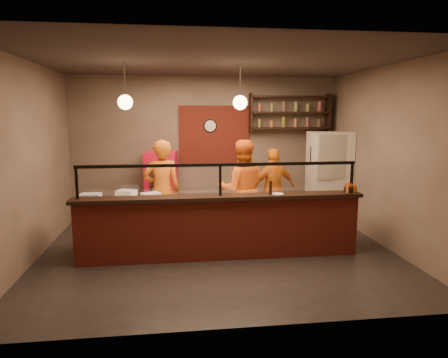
{
  "coord_description": "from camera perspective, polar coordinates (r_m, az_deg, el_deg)",
  "views": [
    {
      "loc": [
        -0.74,
        -6.57,
        2.35
      ],
      "look_at": [
        0.14,
        0.3,
        1.23
      ],
      "focal_mm": 32.0,
      "sensor_mm": 36.0,
      "label": 1
    }
  ],
  "objects": [
    {
      "name": "pizza_dough",
      "position": [
        7.2,
        6.21,
        -2.45
      ],
      "size": [
        0.56,
        0.56,
        0.01
      ],
      "primitive_type": "cylinder",
      "rotation": [
        0.0,
        0.0,
        -0.14
      ],
      "color": "white",
      "rests_on": "worktop"
    },
    {
      "name": "worktop",
      "position": [
        6.97,
        -1.03,
        -3.04
      ],
      "size": [
        4.6,
        0.75,
        0.05
      ],
      "primitive_type": "cube",
      "color": "silver",
      "rests_on": "worktop_cabinet"
    },
    {
      "name": "condiment_caddy",
      "position": [
        7.03,
        17.57,
        -1.44
      ],
      "size": [
        0.2,
        0.18,
        0.09
      ],
      "primitive_type": "cube",
      "rotation": [
        0.0,
        0.0,
        0.37
      ],
      "color": "black",
      "rests_on": "counter_ledge"
    },
    {
      "name": "fridge",
      "position": [
        8.95,
        14.71,
        0.16
      ],
      "size": [
        0.88,
        0.83,
        1.99
      ],
      "primitive_type": "cube",
      "rotation": [
        0.0,
        0.0,
        -0.07
      ],
      "color": "beige",
      "rests_on": "floor"
    },
    {
      "name": "prep_tub_b",
      "position": [
        7.15,
        -13.78,
        -2.16
      ],
      "size": [
        0.37,
        0.33,
        0.15
      ],
      "primitive_type": "cube",
      "rotation": [
        0.0,
        0.0,
        -0.36
      ],
      "color": "silver",
      "rests_on": "worktop"
    },
    {
      "name": "wall_front",
      "position": [
        4.2,
        2.98,
        -1.1
      ],
      "size": [
        6.0,
        0.0,
        6.0
      ],
      "primitive_type": "plane",
      "rotation": [
        -1.57,
        0.0,
        0.0
      ],
      "color": "#756555",
      "rests_on": "floor"
    },
    {
      "name": "pepper_mill",
      "position": [
        6.57,
        6.66,
        -1.23
      ],
      "size": [
        0.05,
        0.05,
        0.22
      ],
      "primitive_type": "cylinder",
      "rotation": [
        0.0,
        0.0,
        -0.13
      ],
      "color": "black",
      "rests_on": "counter_ledge"
    },
    {
      "name": "rolling_pin",
      "position": [
        6.92,
        -15.98,
        -3.02
      ],
      "size": [
        0.33,
        0.23,
        0.06
      ],
      "primitive_type": "cylinder",
      "rotation": [
        0.0,
        1.57,
        0.52
      ],
      "color": "yellow",
      "rests_on": "worktop"
    },
    {
      "name": "red_cooler",
      "position": [
        8.86,
        -8.89,
        -1.13
      ],
      "size": [
        0.73,
        0.68,
        1.56
      ],
      "primitive_type": "cube",
      "rotation": [
        0.0,
        0.0,
        -0.11
      ],
      "color": "red",
      "rests_on": "floor"
    },
    {
      "name": "floor",
      "position": [
        7.01,
        -0.82,
        -10.39
      ],
      "size": [
        6.0,
        6.0,
        0.0
      ],
      "primitive_type": "plane",
      "color": "black",
      "rests_on": "ground"
    },
    {
      "name": "small_plate",
      "position": [
        6.6,
        7.7,
        -2.11
      ],
      "size": [
        0.24,
        0.24,
        0.01
      ],
      "primitive_type": "cylinder",
      "rotation": [
        0.0,
        0.0,
        -0.34
      ],
      "color": "silver",
      "rests_on": "counter_ledge"
    },
    {
      "name": "wall_clock",
      "position": [
        9.07,
        -1.99,
        7.59
      ],
      "size": [
        0.3,
        0.04,
        0.3
      ],
      "primitive_type": "cylinder",
      "rotation": [
        1.57,
        0.0,
        0.0
      ],
      "color": "black",
      "rests_on": "wall_back"
    },
    {
      "name": "cook_mid",
      "position": [
        7.59,
        2.54,
        -1.49
      ],
      "size": [
        0.95,
        0.76,
        1.89
      ],
      "primitive_type": "imported",
      "rotation": [
        0.0,
        0.0,
        3.1
      ],
      "color": "#DA5D14",
      "rests_on": "floor"
    },
    {
      "name": "worktop_cabinet",
      "position": [
        7.07,
        -1.02,
        -6.61
      ],
      "size": [
        4.6,
        0.75,
        0.85
      ],
      "primitive_type": "cube",
      "color": "gray",
      "rests_on": "floor"
    },
    {
      "name": "ceiling",
      "position": [
        6.66,
        -0.89,
        16.51
      ],
      "size": [
        6.0,
        6.0,
        0.0
      ],
      "primitive_type": "plane",
      "rotation": [
        3.14,
        0.0,
        0.0
      ],
      "color": "#3C332E",
      "rests_on": "wall_back"
    },
    {
      "name": "brick_patch",
      "position": [
        9.1,
        -1.36,
        6.34
      ],
      "size": [
        1.6,
        0.04,
        1.3
      ],
      "primitive_type": "cube",
      "color": "maroon",
      "rests_on": "wall_back"
    },
    {
      "name": "counter_ledge",
      "position": [
        6.45,
        -0.54,
        -2.63
      ],
      "size": [
        4.7,
        0.37,
        0.06
      ],
      "primitive_type": "cube",
      "color": "black",
      "rests_on": "service_counter"
    },
    {
      "name": "service_counter",
      "position": [
        6.58,
        -0.54,
        -7.15
      ],
      "size": [
        4.6,
        0.25,
        1.0
      ],
      "primitive_type": "cube",
      "color": "maroon",
      "rests_on": "floor"
    },
    {
      "name": "cook_left",
      "position": [
        7.54,
        -8.86,
        -1.64
      ],
      "size": [
        0.75,
        0.54,
        1.9
      ],
      "primitive_type": "imported",
      "rotation": [
        0.0,
        0.0,
        3.28
      ],
      "color": "#C65D12",
      "rests_on": "floor"
    },
    {
      "name": "pendant_left",
      "position": [
        6.81,
        -13.93,
        10.62
      ],
      "size": [
        0.24,
        0.24,
        0.77
      ],
      "color": "black",
      "rests_on": "ceiling"
    },
    {
      "name": "wall_right",
      "position": [
        7.6,
        22.28,
        2.83
      ],
      "size": [
        0.0,
        5.0,
        5.0
      ],
      "primitive_type": "plane",
      "rotation": [
        1.57,
        0.0,
        -1.57
      ],
      "color": "#756555",
      "rests_on": "floor"
    },
    {
      "name": "wall_shelving",
      "position": [
        9.27,
        9.38,
        9.37
      ],
      "size": [
        1.84,
        0.28,
        0.85
      ],
      "color": "black",
      "rests_on": "wall_back"
    },
    {
      "name": "wall_left",
      "position": [
        6.99,
        -26.13,
        2.08
      ],
      "size": [
        0.0,
        5.0,
        5.0
      ],
      "primitive_type": "plane",
      "rotation": [
        1.57,
        0.0,
        1.57
      ],
      "color": "#756555",
      "rests_on": "floor"
    },
    {
      "name": "wall_back",
      "position": [
        9.13,
        -2.62,
        4.46
      ],
      "size": [
        6.0,
        0.0,
        6.0
      ],
      "primitive_type": "plane",
      "rotation": [
        1.57,
        0.0,
        0.0
      ],
      "color": "#756555",
      "rests_on": "floor"
    },
    {
      "name": "pendant_right",
      "position": [
        6.87,
        2.31,
        10.86
      ],
      "size": [
        0.24,
        0.24,
        0.77
      ],
      "color": "black",
      "rests_on": "ceiling"
    },
    {
      "name": "prep_tub_c",
      "position": [
        6.86,
        -10.39,
        -2.56
      ],
      "size": [
        0.36,
        0.33,
        0.14
      ],
      "primitive_type": "cube",
      "rotation": [
        0.0,
        0.0,
        0.44
      ],
      "color": "white",
      "rests_on": "worktop"
    },
    {
      "name": "cook_right",
      "position": [
        8.36,
        7.1,
        -1.33
      ],
      "size": [
        1.04,
        0.61,
        1.67
      ],
      "primitive_type": "imported",
      "rotation": [
        0.0,
        0.0,
        3.36
      ],
      "color": "orange",
      "rests_on": "floor"
    },
    {
      "name": "prep_tub_a",
      "position": [
        6.92,
        -18.57,
        -2.69
      ],
      "size": [
        0.35,
        0.29,
        0.16
      ],
      "primitive_type": "cube",
      "rotation": [
        0.0,
        0.0,
        -0.07
      ],
      "color": "silver",
      "rests_on": "worktop"
    },
    {
      "name": "sneeze_guard",
      "position": [
        6.39,
        -0.55,
        0.36
      ],
      "size": [
        4.5,
        0.05,
        0.52
      ],
      "color": "white",
      "rests_on": "counter_ledge"
    }
  ]
}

